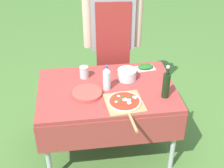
% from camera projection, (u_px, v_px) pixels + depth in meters
% --- Properties ---
extents(ground_plane, '(12.00, 12.00, 0.00)m').
position_uv_depth(ground_plane, '(107.00, 146.00, 3.21)').
color(ground_plane, '#517F38').
extents(prep_table, '(1.25, 0.85, 0.73)m').
position_uv_depth(prep_table, '(107.00, 96.00, 2.86)').
color(prep_table, '#A83D38').
rests_on(prep_table, ground).
extents(person_cook, '(0.61, 0.23, 1.62)m').
position_uv_depth(person_cook, '(113.00, 34.00, 3.24)').
color(person_cook, '#333D56').
rests_on(person_cook, ground).
extents(pizza_on_peel, '(0.34, 0.54, 0.05)m').
position_uv_depth(pizza_on_peel, '(125.00, 103.00, 2.60)').
color(pizza_on_peel, tan).
rests_on(pizza_on_peel, prep_table).
extents(oil_bottle, '(0.06, 0.06, 0.30)m').
position_uv_depth(oil_bottle, '(166.00, 85.00, 2.63)').
color(oil_bottle, black).
rests_on(oil_bottle, prep_table).
extents(water_bottle, '(0.07, 0.07, 0.24)m').
position_uv_depth(water_bottle, '(106.00, 78.00, 2.74)').
color(water_bottle, silver).
rests_on(water_bottle, prep_table).
extents(herb_container, '(0.20, 0.14, 0.04)m').
position_uv_depth(herb_container, '(145.00, 67.00, 3.09)').
color(herb_container, silver).
rests_on(herb_container, prep_table).
extents(mixing_tub, '(0.17, 0.17, 0.10)m').
position_uv_depth(mixing_tub, '(127.00, 74.00, 2.91)').
color(mixing_tub, silver).
rests_on(mixing_tub, prep_table).
extents(plate_stack, '(0.27, 0.27, 0.03)m').
position_uv_depth(plate_stack, '(87.00, 93.00, 2.72)').
color(plate_stack, '#DB4C42').
rests_on(plate_stack, prep_table).
extents(sauce_jar, '(0.09, 0.09, 0.11)m').
position_uv_depth(sauce_jar, '(84.00, 73.00, 2.93)').
color(sauce_jar, silver).
rests_on(sauce_jar, prep_table).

